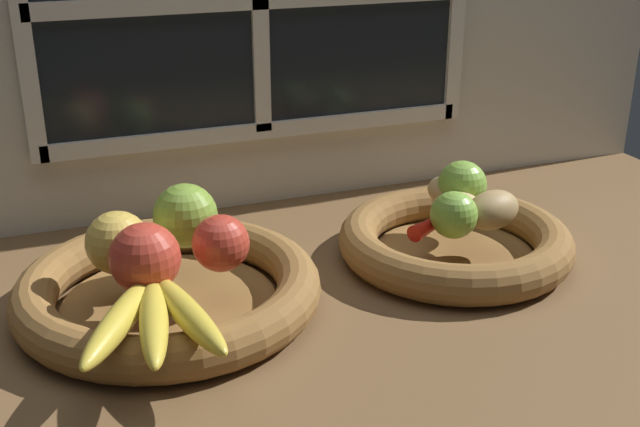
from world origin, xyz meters
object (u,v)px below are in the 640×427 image
Objects in this scene: potato_large at (456,208)px; fruit_bowl_right at (454,241)px; apple_green_back at (185,216)px; lime_far at (462,185)px; potato_small at (492,210)px; chili_pepper at (447,218)px; apple_red_front at (145,258)px; fruit_bowl_left at (168,289)px; apple_golden_left at (118,243)px; lime_near at (454,215)px; potato_back at (453,193)px; apple_red_right at (221,243)px; banana_bunch_front at (154,315)px.

fruit_bowl_right is at bearing 90.00° from potato_large.
apple_green_back is 1.18× the size of lime_far.
chili_pepper is (-4.97, 2.74, -1.43)cm from potato_small.
apple_red_front reaches higher than fruit_bowl_right.
fruit_bowl_left is at bearing -123.83° from apple_green_back.
apple_golden_left is 1.22× the size of lime_near.
fruit_bowl_left is at bearing 150.52° from chili_pepper.
potato_back is 1.68cm from lime_far.
apple_red_front reaches higher than lime_near.
potato_small reaches higher than fruit_bowl_left.
apple_red_right is 35.88cm from lime_far.
lime_far is (37.58, -1.27, -0.59)cm from apple_green_back.
banana_bunch_front reaches higher than fruit_bowl_right.
apple_green_back reaches higher than chili_pepper.
lime_far is at bearing -1.93° from apple_green_back.
chili_pepper is at bearing 72.60° from lime_near.
lime_near is (31.72, -9.38, -0.95)cm from apple_green_back.
apple_golden_left is 45.37cm from potato_back.
potato_back is at bearing 4.69° from apple_golden_left.
potato_small is 1.01× the size of potato_back.
apple_golden_left is at bearing 178.82° from potato_large.
fruit_bowl_right is at bearing 56.31° from lime_near.
potato_small is 7.45cm from lime_far.
fruit_bowl_left is at bearing 155.65° from apple_red_right.
apple_red_right is 34.97cm from potato_back.
potato_small is at bearing -12.92° from apple_green_back.
potato_back is (43.75, 17.60, 0.73)cm from banana_bunch_front.
lime_near reaches higher than banana_bunch_front.
lime_near reaches higher than potato_large.
potato_back is at bearing 21.92° from banana_bunch_front.
apple_red_right is at bearing -17.92° from apple_golden_left.
fruit_bowl_left is at bearing -174.37° from lime_far.
fruit_bowl_right is 3.79× the size of potato_small.
potato_back is at bearing 12.30° from apple_red_front.
fruit_bowl_left is at bearing -173.45° from potato_back.
fruit_bowl_left is 4.90× the size of apple_golden_left.
potato_large is (32.10, 2.67, -1.26)cm from apple_red_right.
fruit_bowl_left is 40.65cm from potato_back.
banana_bunch_front is 2.95× the size of lime_far.
fruit_bowl_left is at bearing 180.00° from potato_large.
fruit_bowl_right is 32.77cm from apple_red_right.
potato_large reaches higher than chili_pepper.
chili_pepper is at bearing -135.71° from lime_far.
apple_red_right is 0.46× the size of chili_pepper.
chili_pepper is (30.47, 2.07, -2.24)cm from apple_red_right.
lime_near is 4.09cm from chili_pepper.
potato_large is at bearing -1.18° from apple_golden_left.
apple_red_right is 1.11× the size of lime_near.
apple_red_front reaches higher than potato_small.
potato_large is 5.06cm from potato_back.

